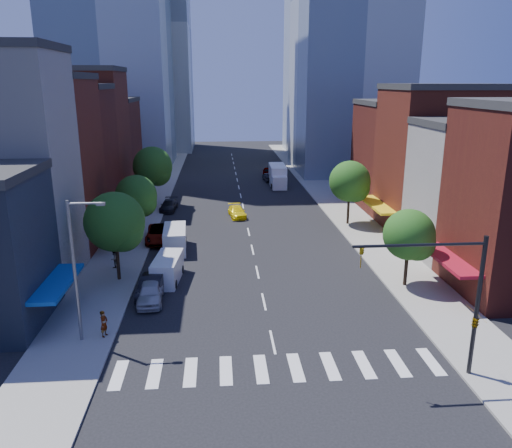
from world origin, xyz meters
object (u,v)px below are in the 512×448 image
Objects in this scene: parked_car_front at (150,292)px; box_truck at (278,176)px; parked_car_second at (152,286)px; traffic_car_far at (268,171)px; cargo_van_near at (167,269)px; pedestrian_near at (104,324)px; traffic_car_oncoming at (268,177)px; parked_car_third at (160,234)px; taxi at (237,212)px; parked_car_rear at (169,205)px; cargo_van_far at (175,240)px; pedestrian_far at (114,259)px.

box_truck reaches higher than parked_car_front.
parked_car_second reaches higher than traffic_car_far.
pedestrian_near is at bearing -102.99° from cargo_van_near.
box_truck reaches higher than traffic_car_oncoming.
parked_car_front is 0.56× the size of box_truck.
traffic_car_far is at bearing 65.33° from parked_car_third.
traffic_car_far is (6.53, 27.38, 0.11)m from taxi.
parked_car_front reaches higher than traffic_car_oncoming.
parked_car_third is 39.22m from traffic_car_far.
parked_car_rear is 27.98m from traffic_car_far.
cargo_van_near is at bearing 0.70° from pedestrian_near.
parked_car_rear is (-0.25, 12.73, -0.14)m from parked_car_third.
traffic_car_oncoming reaches higher than taxi.
pedestrian_near is (-2.24, -5.28, 0.26)m from parked_car_front.
traffic_car_far is 9.15m from box_truck.
traffic_car_oncoming is 0.50× the size of box_truck.
traffic_car_far is (14.78, 36.33, -0.06)m from parked_car_third.
traffic_car_far is (13.04, 47.14, -0.27)m from cargo_van_near.
cargo_van_near is 7.76m from cargo_van_far.
cargo_van_near reaches higher than parked_car_front.
pedestrian_near is (-1.39, -20.09, 0.20)m from parked_car_third.
parked_car_second reaches higher than traffic_car_oncoming.
box_truck is (7.15, 18.29, 0.86)m from taxi.
pedestrian_near is 12.54m from pedestrian_far.
parked_car_rear is 23.63m from cargo_van_near.
box_truck is at bearing 75.36° from parked_car_second.
parked_car_rear is at bearing 97.29° from parked_car_second.
pedestrian_near is (-16.79, -47.33, -0.48)m from box_truck.
pedestrian_far is (-17.91, -44.01, 0.16)m from traffic_car_far.
pedestrian_far is (-11.38, -16.63, 0.27)m from taxi.
taxi is 23.12m from traffic_car_oncoming.
box_truck is (14.54, 42.05, 0.74)m from parked_car_front.
parked_car_second is at bearing 90.18° from parked_car_front.
parked_car_third is 1.48× the size of traffic_car_oncoming.
parked_car_front is 0.97× the size of parked_car_rear.
pedestrian_near is at bearing -103.51° from cargo_van_far.
pedestrian_near is at bearing -115.46° from parked_car_front.
cargo_van_far reaches higher than parked_car_third.
pedestrian_far is at bearing 116.79° from parked_car_front.
parked_car_third is 10.95m from cargo_van_near.
traffic_car_oncoming is 53.70m from pedestrian_near.
pedestrian_far is at bearing -139.68° from cargo_van_far.
taxi is at bearing -109.41° from box_truck.
cargo_van_near is 5.79m from pedestrian_far.
parked_car_front is 14.84m from parked_car_third.
parked_car_rear is 0.86× the size of cargo_van_far.
parked_car_rear is at bearing 94.19° from cargo_van_far.
parked_car_rear is 32.84m from pedestrian_near.
cargo_van_near is 0.93× the size of cargo_van_far.
taxi is 19.66m from box_truck.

